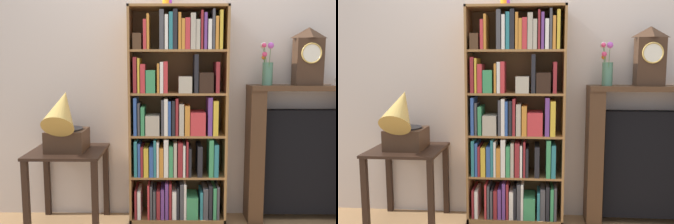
% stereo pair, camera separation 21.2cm
% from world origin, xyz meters
% --- Properties ---
extents(wall_back, '(4.21, 0.08, 2.60)m').
position_xyz_m(wall_back, '(0.09, 0.33, 1.30)').
color(wall_back, beige).
rests_on(wall_back, ground).
extents(bookshelf, '(0.77, 0.29, 1.74)m').
position_xyz_m(bookshelf, '(-0.00, 0.14, 0.80)').
color(bookshelf, olive).
rests_on(bookshelf, ground).
extents(side_table_left, '(0.57, 0.53, 0.62)m').
position_xyz_m(side_table_left, '(-0.86, 0.03, 0.48)').
color(side_table_left, black).
rests_on(side_table_left, ground).
extents(gramophone, '(0.29, 0.46, 0.54)m').
position_xyz_m(gramophone, '(-0.86, -0.04, 0.85)').
color(gramophone, '#382316').
rests_on(gramophone, side_table_left).
extents(fireplace_mantel, '(0.93, 0.25, 1.13)m').
position_xyz_m(fireplace_mantel, '(1.04, 0.19, 0.55)').
color(fireplace_mantel, '#472D1C').
rests_on(fireplace_mantel, ground).
extents(mantel_clock, '(0.21, 0.15, 0.45)m').
position_xyz_m(mantel_clock, '(1.03, 0.17, 1.35)').
color(mantel_clock, '#382316').
rests_on(mantel_clock, fireplace_mantel).
extents(flower_vase, '(0.10, 0.15, 0.34)m').
position_xyz_m(flower_vase, '(0.71, 0.16, 1.27)').
color(flower_vase, '#4C7A60').
rests_on(flower_vase, fireplace_mantel).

